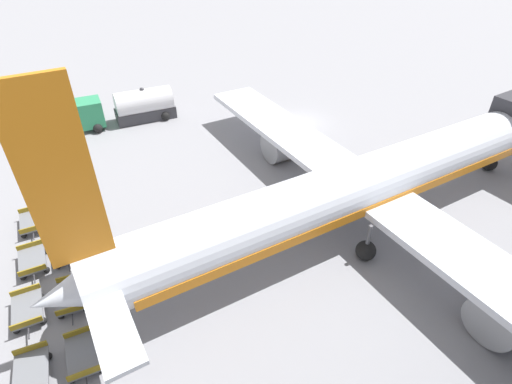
# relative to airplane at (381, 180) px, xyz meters

# --- Properties ---
(ground_plane) EXTENTS (500.00, 500.00, 0.00)m
(ground_plane) POSITION_rel_airplane_xyz_m (-14.86, 4.95, -3.19)
(ground_plane) COLOR gray
(airplane) EXTENTS (38.81, 42.24, 13.19)m
(airplane) POSITION_rel_airplane_xyz_m (0.00, 0.00, 0.00)
(airplane) COLOR silver
(airplane) RESTS_ON ground_plane
(fuel_tanker_primary) EXTENTS (3.85, 9.38, 3.28)m
(fuel_tanker_primary) POSITION_rel_airplane_xyz_m (-23.88, -9.06, -1.77)
(fuel_tanker_primary) COLOR #2D8C5B
(fuel_tanker_primary) RESTS_ON ground_plane
(baggage_dolly_row_near_col_a) EXTENTS (3.19, 1.73, 0.92)m
(baggage_dolly_row_near_col_a) POSITION_rel_airplane_xyz_m (-11.18, -20.11, -2.72)
(baggage_dolly_row_near_col_a) COLOR slate
(baggage_dolly_row_near_col_a) RESTS_ON ground_plane
(baggage_dolly_row_near_col_b) EXTENTS (3.19, 1.71, 0.92)m
(baggage_dolly_row_near_col_b) POSITION_rel_airplane_xyz_m (-7.25, -20.57, -2.72)
(baggage_dolly_row_near_col_b) COLOR slate
(baggage_dolly_row_near_col_b) RESTS_ON ground_plane
(baggage_dolly_row_near_col_c) EXTENTS (3.20, 1.75, 0.92)m
(baggage_dolly_row_near_col_c) POSITION_rel_airplane_xyz_m (-3.52, -21.26, -2.72)
(baggage_dolly_row_near_col_c) COLOR slate
(baggage_dolly_row_near_col_c) RESTS_ON ground_plane
(baggage_dolly_row_near_col_d) EXTENTS (3.22, 1.84, 0.92)m
(baggage_dolly_row_near_col_d) POSITION_rel_airplane_xyz_m (0.42, -21.54, -2.72)
(baggage_dolly_row_near_col_d) COLOR slate
(baggage_dolly_row_near_col_d) RESTS_ON ground_plane
(baggage_dolly_row_mid_a_col_a) EXTENTS (3.21, 1.81, 0.92)m
(baggage_dolly_row_mid_a_col_a) POSITION_rel_airplane_xyz_m (-11.10, -18.08, -2.72)
(baggage_dolly_row_mid_a_col_a) COLOR slate
(baggage_dolly_row_mid_a_col_a) RESTS_ON ground_plane
(baggage_dolly_row_mid_a_col_b) EXTENTS (3.20, 1.75, 0.92)m
(baggage_dolly_row_mid_a_col_b) POSITION_rel_airplane_xyz_m (-7.13, -18.67, -2.72)
(baggage_dolly_row_mid_a_col_b) COLOR slate
(baggage_dolly_row_mid_a_col_b) RESTS_ON ground_plane
(baggage_dolly_row_mid_a_col_c) EXTENTS (3.23, 1.88, 0.92)m
(baggage_dolly_row_mid_a_col_c) POSITION_rel_airplane_xyz_m (-3.22, -19.11, -2.72)
(baggage_dolly_row_mid_a_col_c) COLOR slate
(baggage_dolly_row_mid_a_col_c) RESTS_ON ground_plane
(baggage_dolly_row_mid_a_col_d) EXTENTS (3.21, 1.80, 0.92)m
(baggage_dolly_row_mid_a_col_d) POSITION_rel_airplane_xyz_m (0.68, -19.35, -2.72)
(baggage_dolly_row_mid_a_col_d) COLOR slate
(baggage_dolly_row_mid_a_col_d) RESTS_ON ground_plane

